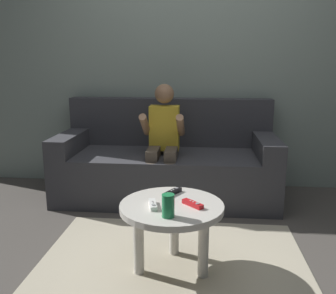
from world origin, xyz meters
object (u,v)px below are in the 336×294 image
game_remote_white_near_edge (153,205)px  soda_can (168,206)px  game_remote_red_far_corner (193,204)px  game_remote_black_center (173,192)px  coffee_table (172,215)px  couch (167,164)px  person_seated_on_couch (163,138)px

game_remote_white_near_edge → soda_can: bearing=-52.5°
game_remote_red_far_corner → game_remote_white_near_edge: bearing=-171.8°
game_remote_black_center → game_remote_red_far_corner: (0.12, -0.18, 0.00)m
coffee_table → game_remote_black_center: size_ratio=4.25×
game_remote_red_far_corner → soda_can: size_ratio=1.03×
coffee_table → couch: bearing=96.9°
couch → game_remote_black_center: couch is taller
game_remote_red_far_corner → soda_can: 0.21m
game_remote_red_far_corner → soda_can: bearing=-127.6°
person_seated_on_couch → game_remote_red_far_corner: 1.11m
game_remote_red_far_corner → couch: bearing=102.1°
person_seated_on_couch → coffee_table: size_ratio=1.72×
game_remote_black_center → coffee_table: bearing=-88.1°
person_seated_on_couch → soda_can: size_ratio=8.35×
coffee_table → game_remote_white_near_edge: game_remote_white_near_edge is taller
person_seated_on_couch → game_remote_red_far_corner: bearing=-75.2°
person_seated_on_couch → game_remote_white_near_edge: (0.06, -1.10, -0.15)m
coffee_table → game_remote_red_far_corner: 0.15m
game_remote_white_near_edge → game_remote_red_far_corner: bearing=8.2°
couch → person_seated_on_couch: person_seated_on_couch is taller
person_seated_on_couch → game_remote_white_near_edge: 1.11m
couch → game_remote_red_far_corner: couch is taller
person_seated_on_couch → soda_can: (0.16, -1.22, -0.11)m
game_remote_white_near_edge → soda_can: (0.10, -0.13, 0.05)m
person_seated_on_couch → game_remote_red_far_corner: (0.28, -1.07, -0.15)m
couch → coffee_table: bearing=-83.1°
game_remote_white_near_edge → game_remote_black_center: bearing=66.0°
couch → game_remote_black_center: size_ratio=13.66×
game_remote_black_center → soda_can: size_ratio=1.14×
coffee_table → game_remote_white_near_edge: (-0.10, -0.06, 0.08)m
soda_can → game_remote_red_far_corner: bearing=52.4°
game_remote_white_near_edge → game_remote_red_far_corner: (0.22, 0.03, 0.00)m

